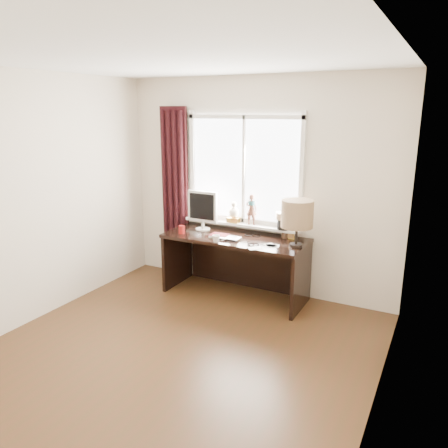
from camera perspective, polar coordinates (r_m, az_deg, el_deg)
The scene contains 18 objects.
floor at distance 4.14m, azimuth -7.81°, elevation -17.63°, with size 3.50×4.00×0.00m, color #402A14.
ceiling at distance 3.53m, azimuth -9.38°, elevation 20.92°, with size 3.50×4.00×0.00m, color white.
wall_back at distance 5.33m, azimuth 4.24°, elevation 4.88°, with size 3.50×2.60×0.00m, color beige.
wall_left at distance 4.85m, azimuth -25.53°, elevation 2.48°, with size 4.00×2.60×0.00m, color beige.
wall_right at distance 2.98m, azimuth 19.92°, elevation -3.94°, with size 4.00×2.60×0.00m, color beige.
laptop at distance 5.08m, azimuth 0.19°, elevation -1.78°, with size 0.37×0.24×0.03m, color silver.
mug at distance 4.94m, azimuth -1.05°, elevation -1.90°, with size 0.09×0.08×0.09m, color white.
red_cup at distance 5.31m, azimuth -5.54°, elevation -0.72°, with size 0.07×0.07×0.10m, color maroon.
window at distance 5.34m, azimuth 2.67°, elevation 4.94°, with size 1.52×0.22×1.40m.
curtain at distance 5.82m, azimuth -6.46°, elevation 3.82°, with size 0.38×0.09×2.25m.
desk at distance 5.32m, azimuth 1.91°, elevation -3.92°, with size 1.70×0.70×0.75m.
monitor at distance 5.40m, azimuth -2.82°, elevation 2.10°, with size 0.40×0.18×0.49m.
notebook_stack at distance 5.15m, azimuth -0.62°, elevation -1.53°, with size 0.25×0.21×0.03m.
brush_holder at distance 5.16m, azimuth 8.03°, elevation -1.13°, with size 0.09×0.09×0.25m.
icon_frame at distance 5.12m, azimuth 8.67°, elevation -1.23°, with size 0.10×0.03×0.13m.
table_lamp at distance 4.77m, azimuth 9.54°, elevation 1.26°, with size 0.35×0.35×0.52m.
loose_papers at distance 4.82m, azimuth 5.51°, elevation -2.93°, with size 0.31×0.36×0.00m.
desk_cables at distance 5.06m, azimuth 3.84°, elevation -1.99°, with size 0.35×0.51×0.01m.
Camera 1 is at (2.09, -2.82, 2.21)m, focal length 35.00 mm.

